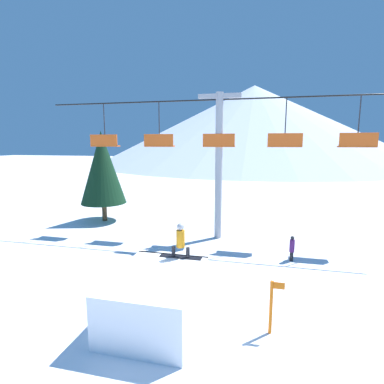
{
  "coord_description": "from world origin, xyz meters",
  "views": [
    {
      "loc": [
        3.13,
        -7.52,
        5.59
      ],
      "look_at": [
        0.04,
        5.42,
        3.4
      ],
      "focal_mm": 28.0,
      "sensor_mm": 36.0,
      "label": 1
    }
  ],
  "objects_px": {
    "snowboarder": "(181,241)",
    "pine_tree_near": "(102,168)",
    "trail_marker": "(271,306)",
    "snow_ramp": "(157,298)",
    "distant_skier": "(292,247)"
  },
  "relations": [
    {
      "from": "snow_ramp",
      "to": "distant_skier",
      "type": "distance_m",
      "value": 7.69
    },
    {
      "from": "snowboarder",
      "to": "trail_marker",
      "type": "xyz_separation_m",
      "value": [
        3.1,
        -1.23,
        -1.34
      ]
    },
    {
      "from": "snow_ramp",
      "to": "trail_marker",
      "type": "xyz_separation_m",
      "value": [
        3.47,
        0.24,
        0.08
      ]
    },
    {
      "from": "snowboarder",
      "to": "pine_tree_near",
      "type": "distance_m",
      "value": 12.75
    },
    {
      "from": "snowboarder",
      "to": "distant_skier",
      "type": "distance_m",
      "value": 6.49
    },
    {
      "from": "pine_tree_near",
      "to": "trail_marker",
      "type": "height_order",
      "value": "pine_tree_near"
    },
    {
      "from": "snow_ramp",
      "to": "pine_tree_near",
      "type": "xyz_separation_m",
      "value": [
        -8.01,
        10.93,
        3.06
      ]
    },
    {
      "from": "pine_tree_near",
      "to": "distant_skier",
      "type": "xyz_separation_m",
      "value": [
        12.57,
        -4.75,
        -3.19
      ]
    },
    {
      "from": "pine_tree_near",
      "to": "trail_marker",
      "type": "distance_m",
      "value": 15.98
    },
    {
      "from": "snow_ramp",
      "to": "trail_marker",
      "type": "distance_m",
      "value": 3.48
    },
    {
      "from": "snowboarder",
      "to": "distant_skier",
      "type": "relative_size",
      "value": 1.22
    },
    {
      "from": "snowboarder",
      "to": "pine_tree_near",
      "type": "xyz_separation_m",
      "value": [
        -8.38,
        9.47,
        1.65
      ]
    },
    {
      "from": "snowboarder",
      "to": "trail_marker",
      "type": "bearing_deg",
      "value": -21.69
    },
    {
      "from": "snow_ramp",
      "to": "distant_skier",
      "type": "bearing_deg",
      "value": 53.59
    },
    {
      "from": "snow_ramp",
      "to": "snowboarder",
      "type": "height_order",
      "value": "snowboarder"
    }
  ]
}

